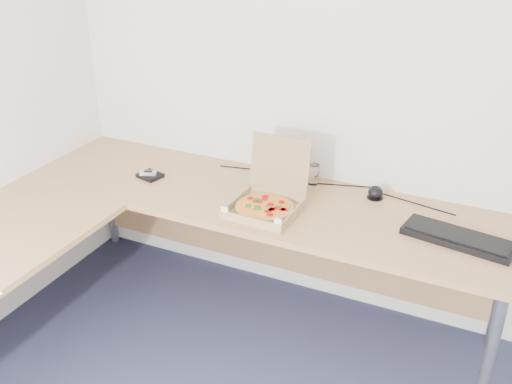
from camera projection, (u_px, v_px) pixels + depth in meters
The scene contains 9 objects.
room_shell at pixel (199, 281), 1.43m from camera, with size 3.50×3.50×2.50m, color silver, non-canonical shape.
desk at pixel (156, 226), 2.78m from camera, with size 2.50×2.20×0.73m.
pizza_box at pixel (266, 203), 2.84m from camera, with size 0.31×0.36×0.32m.
drinking_glass at pixel (313, 174), 3.10m from camera, with size 0.06×0.06×0.11m, color silver.
keyboard at pixel (458, 238), 2.59m from camera, with size 0.47×0.17×0.03m, color black.
wallet at pixel (150, 175), 3.19m from camera, with size 0.12×0.10×0.02m, color black.
phone at pixel (148, 173), 3.17m from camera, with size 0.09×0.05×0.02m, color #B2B5BA.
dome_speaker at pixel (375, 192), 2.96m from camera, with size 0.08×0.08×0.07m, color black.
cable_bundle at pixel (326, 184), 3.11m from camera, with size 0.62×0.04×0.01m, color black, non-canonical shape.
Camera 1 is at (0.63, -1.01, 2.08)m, focal length 41.59 mm.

